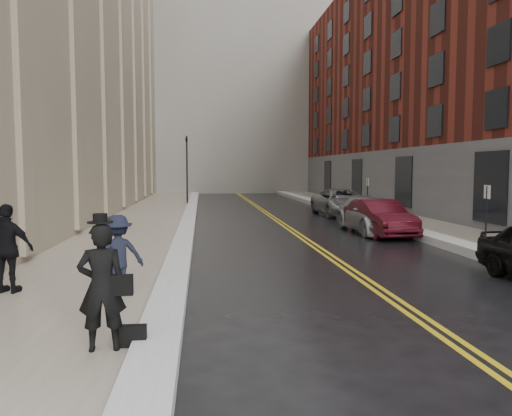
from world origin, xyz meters
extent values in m
plane|color=black|center=(0.00, 0.00, 0.00)|extent=(160.00, 160.00, 0.00)
cube|color=gray|center=(-4.50, 16.00, 0.07)|extent=(4.00, 64.00, 0.15)
cube|color=gray|center=(9.00, 16.00, 0.07)|extent=(3.00, 64.00, 0.15)
cube|color=gold|center=(2.38, 16.00, 0.00)|extent=(0.12, 64.00, 0.01)
cube|color=gold|center=(2.62, 16.00, 0.00)|extent=(0.12, 64.00, 0.01)
cube|color=white|center=(-2.20, 16.00, 0.13)|extent=(0.70, 60.80, 0.26)
cube|color=white|center=(7.15, 16.00, 0.15)|extent=(0.85, 60.80, 0.30)
cube|color=maroon|center=(17.50, 23.00, 9.00)|extent=(14.00, 50.00, 18.00)
cube|color=slate|center=(14.00, 66.00, 22.00)|extent=(22.00, 18.00, 44.00)
cylinder|color=black|center=(-2.60, 30.00, 2.60)|extent=(0.12, 0.12, 5.20)
imported|color=black|center=(-2.60, 30.00, 4.60)|extent=(0.18, 0.15, 0.90)
cylinder|color=black|center=(7.90, 8.00, 1.10)|extent=(0.06, 0.06, 2.20)
cube|color=white|center=(7.90, 8.00, 2.00)|extent=(0.02, 0.35, 0.45)
cylinder|color=black|center=(7.90, 20.00, 1.10)|extent=(0.06, 0.06, 2.20)
cube|color=white|center=(7.90, 20.00, 2.00)|extent=(0.02, 0.35, 0.45)
imported|color=#420B15|center=(5.81, 12.30, 0.74)|extent=(1.84, 4.58, 1.48)
imported|color=#A4A6AC|center=(5.91, 13.41, 0.76)|extent=(2.27, 5.32, 1.53)
imported|color=#929499|center=(6.73, 21.16, 0.79)|extent=(2.72, 5.71, 1.57)
imported|color=black|center=(-2.96, -0.35, 1.08)|extent=(0.72, 0.52, 1.86)
imported|color=black|center=(-3.28, 3.00, 0.98)|extent=(1.22, 0.95, 1.66)
imported|color=black|center=(-5.59, 3.31, 1.09)|extent=(1.17, 0.66, 1.89)
camera|label=1|loc=(-1.52, -7.59, 2.77)|focal=35.00mm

